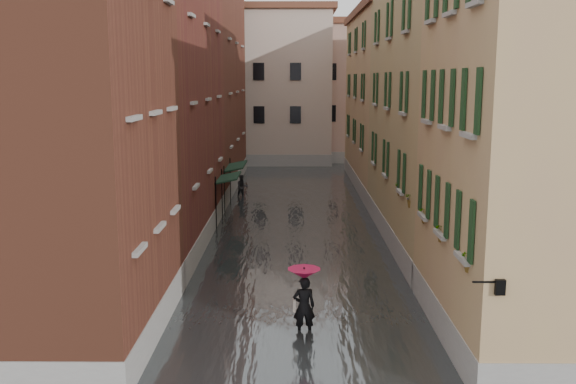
{
  "coord_description": "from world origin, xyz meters",
  "views": [
    {
      "loc": [
        -0.19,
        -19.53,
        7.52
      ],
      "look_at": [
        -0.39,
        5.75,
        3.0
      ],
      "focal_mm": 40.0,
      "sensor_mm": 36.0,
      "label": 1
    }
  ],
  "objects": [
    {
      "name": "building_right_far",
      "position": [
        7.0,
        24.0,
        5.75
      ],
      "size": [
        6.0,
        16.0,
        11.5
      ],
      "primitive_type": "cube",
      "color": "tan",
      "rests_on": "ground"
    },
    {
      "name": "building_end_cream",
      "position": [
        -3.0,
        38.0,
        6.5
      ],
      "size": [
        12.0,
        9.0,
        13.0
      ],
      "primitive_type": "cube",
      "color": "#B6A190",
      "rests_on": "ground"
    },
    {
      "name": "pedestrian_far",
      "position": [
        -3.37,
        19.83,
        0.78
      ],
      "size": [
        0.91,
        0.82,
        1.56
      ],
      "primitive_type": "imported",
      "rotation": [
        0.0,
        0.0,
        0.36
      ],
      "color": "black",
      "rests_on": "ground"
    },
    {
      "name": "building_end_pink",
      "position": [
        6.0,
        40.0,
        6.0
      ],
      "size": [
        10.0,
        9.0,
        12.0
      ],
      "primitive_type": "cube",
      "color": "tan",
      "rests_on": "ground"
    },
    {
      "name": "wall_lantern",
      "position": [
        4.33,
        -6.0,
        3.01
      ],
      "size": [
        0.71,
        0.22,
        0.35
      ],
      "color": "black",
      "rests_on": "ground"
    },
    {
      "name": "building_left_far",
      "position": [
        -7.0,
        24.0,
        7.0
      ],
      "size": [
        6.0,
        16.0,
        14.0
      ],
      "primitive_type": "cube",
      "color": "brown",
      "rests_on": "ground"
    },
    {
      "name": "window_planters",
      "position": [
        4.12,
        0.54,
        3.51
      ],
      "size": [
        0.59,
        10.97,
        0.84
      ],
      "color": "#976231",
      "rests_on": "ground"
    },
    {
      "name": "building_right_near",
      "position": [
        7.0,
        -2.0,
        5.75
      ],
      "size": [
        6.0,
        8.0,
        11.5
      ],
      "primitive_type": "cube",
      "color": "tan",
      "rests_on": "ground"
    },
    {
      "name": "ground",
      "position": [
        0.0,
        0.0,
        0.0
      ],
      "size": [
        120.0,
        120.0,
        0.0
      ],
      "primitive_type": "plane",
      "color": "#555557",
      "rests_on": "ground"
    },
    {
      "name": "awning_far",
      "position": [
        -3.48,
        16.61,
        2.48
      ],
      "size": [
        1.09,
        3.41,
        2.8
      ],
      "color": "black",
      "rests_on": "ground"
    },
    {
      "name": "floodwater",
      "position": [
        0.0,
        13.0,
        0.1
      ],
      "size": [
        10.0,
        60.0,
        0.2
      ],
      "primitive_type": "cube",
      "color": "#43484A",
      "rests_on": "ground"
    },
    {
      "name": "pedestrian_main",
      "position": [
        0.13,
        -1.64,
        1.25
      ],
      "size": [
        0.98,
        0.98,
        2.06
      ],
      "color": "black",
      "rests_on": "ground"
    },
    {
      "name": "building_right_mid",
      "position": [
        7.0,
        9.0,
        6.5
      ],
      "size": [
        6.0,
        14.0,
        13.0
      ],
      "primitive_type": "cube",
      "color": "#94825A",
      "rests_on": "ground"
    },
    {
      "name": "building_left_near",
      "position": [
        -7.0,
        -2.0,
        6.5
      ],
      "size": [
        6.0,
        8.0,
        13.0
      ],
      "primitive_type": "cube",
      "color": "brown",
      "rests_on": "ground"
    },
    {
      "name": "building_left_mid",
      "position": [
        -7.0,
        9.0,
        6.25
      ],
      "size": [
        6.0,
        14.0,
        12.5
      ],
      "primitive_type": "cube",
      "color": "#5C2D1D",
      "rests_on": "ground"
    },
    {
      "name": "awning_near",
      "position": [
        -3.49,
        12.41,
        2.46
      ],
      "size": [
        1.09,
        2.76,
        2.8
      ],
      "color": "black",
      "rests_on": "ground"
    }
  ]
}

